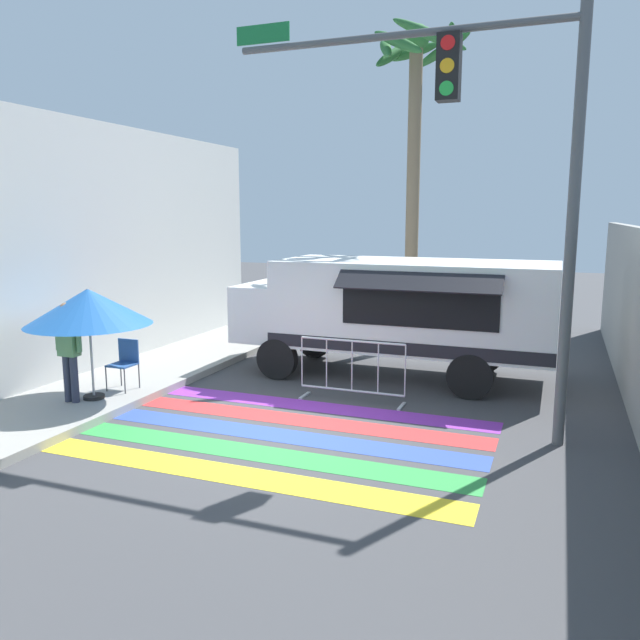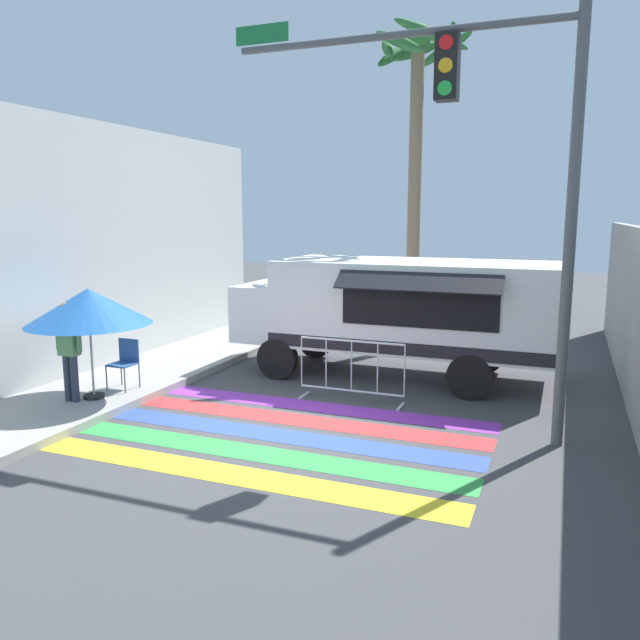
{
  "view_description": "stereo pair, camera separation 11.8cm",
  "coord_description": "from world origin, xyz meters",
  "px_view_note": "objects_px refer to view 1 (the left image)",
  "views": [
    {
      "loc": [
        3.89,
        -8.43,
        3.3
      ],
      "look_at": [
        -0.3,
        2.45,
        1.31
      ],
      "focal_mm": 35.0,
      "sensor_mm": 36.0,
      "label": 1
    },
    {
      "loc": [
        4.0,
        -8.39,
        3.3
      ],
      "look_at": [
        -0.3,
        2.45,
        1.31
      ],
      "focal_mm": 35.0,
      "sensor_mm": 36.0,
      "label": 2
    }
  ],
  "objects_px": {
    "barricade_front": "(352,371)",
    "palm_tree": "(415,118)",
    "food_truck": "(390,307)",
    "folding_chair": "(125,359)",
    "patio_umbrella": "(88,307)",
    "traffic_signal_pole": "(496,143)",
    "vendor_person": "(69,346)"
  },
  "relations": [
    {
      "from": "barricade_front",
      "to": "palm_tree",
      "type": "relative_size",
      "value": 0.25
    },
    {
      "from": "food_truck",
      "to": "folding_chair",
      "type": "xyz_separation_m",
      "value": [
        -4.14,
        -3.1,
        -0.76
      ]
    },
    {
      "from": "folding_chair",
      "to": "patio_umbrella",
      "type": "bearing_deg",
      "value": -120.03
    },
    {
      "from": "traffic_signal_pole",
      "to": "barricade_front",
      "type": "height_order",
      "value": "traffic_signal_pole"
    },
    {
      "from": "vendor_person",
      "to": "palm_tree",
      "type": "xyz_separation_m",
      "value": [
        4.23,
        7.01,
        4.4
      ]
    },
    {
      "from": "food_truck",
      "to": "barricade_front",
      "type": "bearing_deg",
      "value": -94.64
    },
    {
      "from": "vendor_person",
      "to": "palm_tree",
      "type": "relative_size",
      "value": 0.22
    },
    {
      "from": "vendor_person",
      "to": "barricade_front",
      "type": "distance_m",
      "value": 4.84
    },
    {
      "from": "folding_chair",
      "to": "vendor_person",
      "type": "bearing_deg",
      "value": -128.64
    },
    {
      "from": "folding_chair",
      "to": "palm_tree",
      "type": "xyz_separation_m",
      "value": [
        3.91,
        5.99,
        4.84
      ]
    },
    {
      "from": "traffic_signal_pole",
      "to": "barricade_front",
      "type": "distance_m",
      "value": 4.51
    },
    {
      "from": "food_truck",
      "to": "palm_tree",
      "type": "height_order",
      "value": "palm_tree"
    },
    {
      "from": "folding_chair",
      "to": "traffic_signal_pole",
      "type": "bearing_deg",
      "value": -19.35
    },
    {
      "from": "traffic_signal_pole",
      "to": "folding_chair",
      "type": "height_order",
      "value": "traffic_signal_pole"
    },
    {
      "from": "food_truck",
      "to": "vendor_person",
      "type": "distance_m",
      "value": 6.09
    },
    {
      "from": "traffic_signal_pole",
      "to": "barricade_front",
      "type": "bearing_deg",
      "value": 159.04
    },
    {
      "from": "barricade_front",
      "to": "palm_tree",
      "type": "xyz_separation_m",
      "value": [
        -0.07,
        4.86,
        4.96
      ]
    },
    {
      "from": "folding_chair",
      "to": "palm_tree",
      "type": "relative_size",
      "value": 0.12
    },
    {
      "from": "folding_chair",
      "to": "vendor_person",
      "type": "distance_m",
      "value": 1.15
    },
    {
      "from": "patio_umbrella",
      "to": "barricade_front",
      "type": "relative_size",
      "value": 1.09
    },
    {
      "from": "patio_umbrella",
      "to": "palm_tree",
      "type": "height_order",
      "value": "palm_tree"
    },
    {
      "from": "traffic_signal_pole",
      "to": "patio_umbrella",
      "type": "bearing_deg",
      "value": -171.7
    },
    {
      "from": "food_truck",
      "to": "palm_tree",
      "type": "xyz_separation_m",
      "value": [
        -0.23,
        2.89,
        4.07
      ]
    },
    {
      "from": "patio_umbrella",
      "to": "vendor_person",
      "type": "relative_size",
      "value": 1.23
    },
    {
      "from": "food_truck",
      "to": "traffic_signal_pole",
      "type": "bearing_deg",
      "value": -52.48
    },
    {
      "from": "food_truck",
      "to": "traffic_signal_pole",
      "type": "distance_m",
      "value": 4.61
    },
    {
      "from": "traffic_signal_pole",
      "to": "folding_chair",
      "type": "relative_size",
      "value": 6.86
    },
    {
      "from": "patio_umbrella",
      "to": "vendor_person",
      "type": "distance_m",
      "value": 0.72
    },
    {
      "from": "barricade_front",
      "to": "patio_umbrella",
      "type": "bearing_deg",
      "value": -155.61
    },
    {
      "from": "patio_umbrella",
      "to": "barricade_front",
      "type": "height_order",
      "value": "patio_umbrella"
    },
    {
      "from": "patio_umbrella",
      "to": "folding_chair",
      "type": "xyz_separation_m",
      "value": [
        0.11,
        0.73,
        -1.06
      ]
    },
    {
      "from": "folding_chair",
      "to": "palm_tree",
      "type": "height_order",
      "value": "palm_tree"
    }
  ]
}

